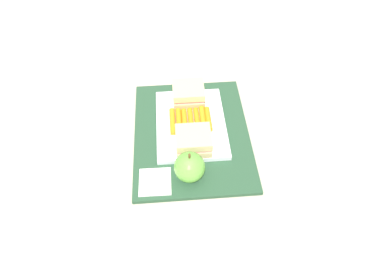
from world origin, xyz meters
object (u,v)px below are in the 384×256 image
Objects in this scene: sandwich_half_right at (193,141)px; apple at (190,167)px; food_tray at (191,124)px; sandwich_half_left at (188,94)px; paper_napkin at (155,182)px; carrot_sticks_bundle at (191,120)px.

sandwich_half_right is 0.07m from apple.
food_tray is 0.08m from sandwich_half_left.
apple is (0.07, -0.01, 0.00)m from sandwich_half_right.
sandwich_half_right is at bearing 132.10° from paper_napkin.
food_tray is 0.18m from paper_napkin.
sandwich_half_left reaches higher than food_tray.
carrot_sticks_bundle reaches higher than paper_napkin.
food_tray is 0.08m from sandwich_half_right.
food_tray is 2.88× the size of sandwich_half_right.
sandwich_half_right is at bearing 0.17° from carrot_sticks_bundle.
sandwich_half_left is at bearing 176.43° from apple.
carrot_sticks_bundle is 1.46× the size of paper_napkin.
sandwich_half_right is (0.08, 0.00, 0.03)m from food_tray.
carrot_sticks_bundle is 1.29× the size of apple.
sandwich_half_left is at bearing 180.00° from sandwich_half_right.
paper_napkin is (0.16, -0.09, -0.00)m from food_tray.
sandwich_half_left reaches higher than paper_napkin.
apple reaches higher than carrot_sticks_bundle.
apple reaches higher than sandwich_half_right.
sandwich_half_left is (-0.08, 0.00, 0.03)m from food_tray.
paper_napkin is (0.08, -0.09, -0.03)m from sandwich_half_right.
sandwich_half_right reaches higher than paper_napkin.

